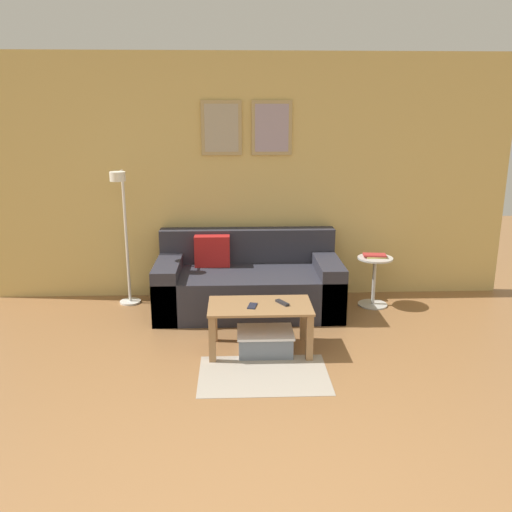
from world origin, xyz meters
The scene contains 10 objects.
wall_back centered at (0.00, 3.66, 1.28)m, with size 5.60×0.09×2.55m.
area_rug centered at (0.09, 1.72, 0.00)m, with size 1.00×0.68×0.01m, color #A39989.
couch centered at (0.00, 3.18, 0.27)m, with size 1.83×0.92×0.77m.
coffee_table centered at (0.08, 2.18, 0.32)m, with size 0.87×0.48×0.41m.
storage_bin centered at (0.12, 2.13, 0.10)m, with size 0.47×0.35×0.19m.
floor_lamp centered at (-1.24, 3.29, 0.89)m, with size 0.22×0.41×1.41m.
side_table centered at (1.31, 3.22, 0.31)m, with size 0.36×0.36×0.52m.
book_stack centered at (1.31, 3.23, 0.54)m, with size 0.24×0.15×0.03m.
remote_control centered at (0.27, 2.19, 0.42)m, with size 0.04×0.15×0.02m, color #232328.
cell_phone centered at (0.02, 2.14, 0.41)m, with size 0.07×0.14×0.01m, color #1E2338.
Camera 1 is at (-0.12, -2.07, 1.98)m, focal length 38.00 mm.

